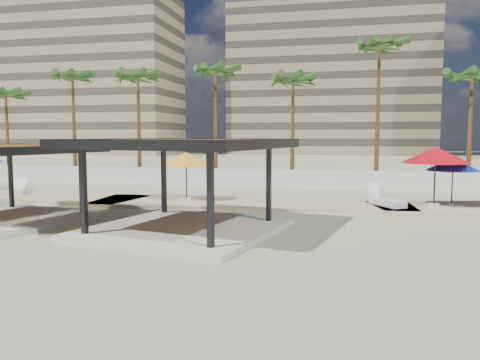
# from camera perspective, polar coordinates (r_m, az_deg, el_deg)

# --- Properties ---
(ground) EXTENTS (200.00, 200.00, 0.00)m
(ground) POSITION_cam_1_polar(r_m,az_deg,el_deg) (17.77, -9.77, -6.11)
(ground) COLOR #CABC85
(ground) RESTS_ON ground
(promenade) EXTENTS (44.45, 7.97, 0.24)m
(promenade) POSITION_cam_1_polar(r_m,az_deg,el_deg) (24.48, 1.39, -2.73)
(promenade) COLOR #C6B284
(promenade) RESTS_ON ground
(boundary_wall) EXTENTS (56.00, 0.30, 1.20)m
(boundary_wall) POSITION_cam_1_polar(r_m,az_deg,el_deg) (32.92, 0.73, 0.31)
(boundary_wall) COLOR silver
(boundary_wall) RESTS_ON ground
(building_west) EXTENTS (34.00, 16.00, 32.40)m
(building_west) POSITION_cam_1_polar(r_m,az_deg,el_deg) (97.86, -17.95, 12.04)
(building_west) COLOR #937F60
(building_west) RESTS_ON ground
(building_mid) EXTENTS (38.00, 16.00, 30.40)m
(building_mid) POSITION_cam_1_polar(r_m,az_deg,el_deg) (94.77, 10.92, 11.82)
(building_mid) COLOR #847259
(building_mid) RESTS_ON ground
(pavilion_central) EXTENTS (7.99, 7.99, 3.42)m
(pavilion_central) POSITION_cam_1_polar(r_m,az_deg,el_deg) (17.16, -7.01, 0.40)
(pavilion_central) COLOR beige
(pavilion_central) RESTS_ON ground
(umbrella_b) EXTENTS (3.65, 3.65, 2.50)m
(umbrella_b) POSITION_cam_1_polar(r_m,az_deg,el_deg) (24.49, -6.58, 2.57)
(umbrella_b) COLOR beige
(umbrella_b) RESTS_ON promenade
(umbrella_c) EXTENTS (3.40, 3.40, 2.82)m
(umbrella_c) POSITION_cam_1_polar(r_m,az_deg,el_deg) (23.97, 22.75, 2.79)
(umbrella_c) COLOR beige
(umbrella_c) RESTS_ON promenade
(umbrella_d) EXTENTS (3.40, 3.40, 2.29)m
(umbrella_d) POSITION_cam_1_polar(r_m,az_deg,el_deg) (24.80, 24.53, 1.73)
(umbrella_d) COLOR beige
(umbrella_d) RESTS_ON promenade
(lounger_a) EXTENTS (1.66, 2.22, 0.82)m
(lounger_a) POSITION_cam_1_polar(r_m,az_deg,el_deg) (29.85, -25.39, -1.17)
(lounger_a) COLOR white
(lounger_a) RESTS_ON promenade
(lounger_b) EXTENTS (1.03, 2.33, 0.85)m
(lounger_b) POSITION_cam_1_polar(r_m,az_deg,el_deg) (25.20, 16.49, -1.97)
(lounger_b) COLOR white
(lounger_b) RESTS_ON promenade
(lounger_c) EXTENTS (1.71, 2.26, 0.83)m
(lounger_c) POSITION_cam_1_polar(r_m,az_deg,el_deg) (23.56, 17.47, -2.51)
(lounger_c) COLOR white
(lounger_c) RESTS_ON promenade
(palm_a) EXTENTS (3.00, 3.00, 7.83)m
(palm_a) POSITION_cam_1_polar(r_m,az_deg,el_deg) (44.24, -26.66, 9.02)
(palm_a) COLOR brown
(palm_a) RESTS_ON ground
(palm_b) EXTENTS (3.00, 3.00, 9.17)m
(palm_b) POSITION_cam_1_polar(r_m,az_deg,el_deg) (41.22, -19.75, 11.35)
(palm_b) COLOR brown
(palm_b) RESTS_ON ground
(palm_c) EXTENTS (3.00, 3.00, 8.89)m
(palm_c) POSITION_cam_1_polar(r_m,az_deg,el_deg) (37.85, -12.34, 11.69)
(palm_c) COLOR brown
(palm_c) RESTS_ON ground
(palm_d) EXTENTS (3.00, 3.00, 9.25)m
(palm_d) POSITION_cam_1_polar(r_m,az_deg,el_deg) (36.60, -3.03, 12.57)
(palm_d) COLOR brown
(palm_d) RESTS_ON ground
(palm_e) EXTENTS (3.00, 3.00, 8.39)m
(palm_e) POSITION_cam_1_polar(r_m,az_deg,el_deg) (34.91, 6.49, 11.55)
(palm_e) COLOR brown
(palm_e) RESTS_ON ground
(palm_f) EXTENTS (3.00, 3.00, 10.63)m
(palm_f) POSITION_cam_1_polar(r_m,az_deg,el_deg) (35.30, 16.63, 14.73)
(palm_f) COLOR brown
(palm_f) RESTS_ON ground
(palm_g) EXTENTS (3.00, 3.00, 8.36)m
(palm_g) POSITION_cam_1_polar(r_m,az_deg,el_deg) (35.53, 26.45, 10.87)
(palm_g) COLOR brown
(palm_g) RESTS_ON ground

